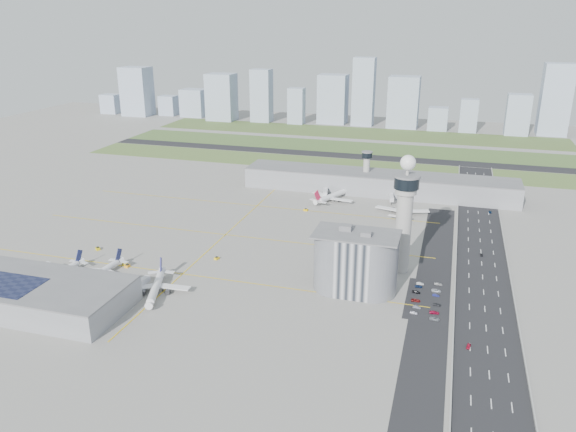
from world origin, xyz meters
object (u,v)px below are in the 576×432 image
(tug_3, at_px, (217,258))
(jet_bridge_far_0, at_px, (326,191))
(airplane_far_b, at_px, (403,204))
(car_lot_10, at_px, (436,291))
(car_lot_0, at_px, (414,313))
(car_lot_9, at_px, (436,295))
(admin_building, at_px, (355,262))
(car_lot_7, at_px, (434,312))
(control_tower, at_px, (405,210))
(car_hw_0, at_px, (468,346))
(car_hw_2, at_px, (490,212))
(car_hw_4, at_px, (468,188))
(tug_0, at_px, (98,248))
(car_hw_1, at_px, (481,255))
(airplane_near_a, at_px, (59,269))
(car_lot_8, at_px, (437,305))
(jet_bridge_near_1, at_px, (78,284))
(car_lot_5, at_px, (420,284))
(tug_4, at_px, (306,210))
(secondary_tower, at_px, (366,168))
(car_lot_2, at_px, (416,300))
(car_lot_4, at_px, (419,286))
(airplane_far_a, at_px, (333,193))
(tug_2, at_px, (127,266))
(jet_bridge_near_0, at_px, (28,276))
(airplane_near_b, at_px, (100,269))
(car_lot_6, at_px, (435,319))
(tug_1, at_px, (125,264))
(jet_bridge_far_1, at_px, (391,196))
(jet_bridge_near_2, at_px, (130,292))
(tug_5, at_px, (400,210))
(car_lot_3, at_px, (416,292))

(tug_3, bearing_deg, jet_bridge_far_0, -83.58)
(airplane_far_b, xyz_separation_m, car_lot_10, (28.62, -116.84, -5.59))
(car_lot_0, bearing_deg, car_lot_9, -18.23)
(admin_building, xyz_separation_m, car_lot_10, (40.01, 9.60, -14.65))
(car_lot_7, bearing_deg, control_tower, 17.57)
(car_hw_0, relative_size, car_hw_2, 0.91)
(car_lot_7, relative_size, car_hw_4, 1.38)
(tug_0, height_order, car_hw_1, tug_0)
(airplane_near_a, relative_size, car_lot_8, 9.57)
(airplane_far_b, relative_size, jet_bridge_near_1, 3.19)
(tug_0, xyz_separation_m, car_lot_9, (195.57, -3.17, -0.35))
(car_lot_8, distance_m, car_hw_1, 71.83)
(car_lot_5, distance_m, car_hw_1, 57.15)
(airplane_near_a, relative_size, jet_bridge_far_0, 2.49)
(airplane_near_a, relative_size, tug_4, 12.03)
(car_lot_10, distance_m, car_hw_2, 138.25)
(control_tower, height_order, car_hw_0, control_tower)
(jet_bridge_near_1, xyz_separation_m, car_hw_4, (191.43, 241.39, -2.29))
(jet_bridge_near_1, relative_size, jet_bridge_far_0, 1.00)
(secondary_tower, distance_m, car_lot_2, 184.27)
(admin_building, relative_size, car_lot_4, 10.91)
(jet_bridge_far_0, relative_size, car_lot_10, 2.97)
(jet_bridge_far_0, relative_size, car_lot_2, 3.12)
(jet_bridge_near_1, relative_size, car_lot_5, 3.73)
(jet_bridge_near_1, bearing_deg, airplane_far_a, -17.39)
(car_hw_0, bearing_deg, admin_building, 153.88)
(secondary_tower, xyz_separation_m, car_hw_1, (85.10, -108.71, -18.23))
(tug_2, height_order, car_hw_4, tug_2)
(tug_0, height_order, car_lot_2, tug_0)
(jet_bridge_near_0, distance_m, car_lot_0, 197.35)
(airplane_near_b, bearing_deg, airplane_far_b, 141.38)
(car_hw_4, bearing_deg, car_lot_7, -93.28)
(airplane_far_b, bearing_deg, tug_3, 139.52)
(tug_3, xyz_separation_m, car_lot_6, (122.66, -34.30, -0.16))
(car_lot_6, relative_size, car_hw_0, 1.20)
(secondary_tower, relative_size, jet_bridge_far_0, 2.28)
(tug_3, height_order, car_lot_7, tug_3)
(tug_1, relative_size, tug_2, 1.03)
(car_lot_0, bearing_deg, tug_4, 39.53)
(car_hw_2, bearing_deg, airplane_near_b, -141.08)
(jet_bridge_near_0, distance_m, tug_4, 186.38)
(jet_bridge_far_1, height_order, car_lot_9, jet_bridge_far_1)
(airplane_near_b, height_order, tug_1, airplane_near_b)
(car_lot_0, distance_m, car_lot_6, 10.14)
(secondary_tower, relative_size, jet_bridge_near_2, 2.28)
(tug_3, xyz_separation_m, car_hw_4, (138.46, 187.28, -0.25))
(secondary_tower, distance_m, car_lot_4, 169.48)
(tug_5, relative_size, car_hw_2, 0.66)
(car_lot_4, bearing_deg, car_lot_2, 175.09)
(tug_1, bearing_deg, car_lot_3, 125.69)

